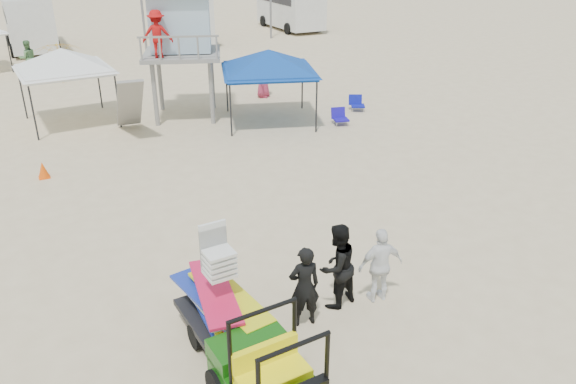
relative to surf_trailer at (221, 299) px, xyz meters
name	(u,v)px	position (x,y,z in m)	size (l,w,h in m)	color
ground	(335,316)	(2.14, -0.40, -0.84)	(140.00, 140.00, 0.00)	beige
surf_trailer	(221,299)	(0.00, 0.00, 0.00)	(1.34, 2.30, 2.06)	black
man_left	(304,287)	(1.51, -0.30, -0.02)	(0.60, 0.39, 1.65)	black
man_mid	(337,266)	(2.36, -0.05, 0.04)	(0.86, 0.67, 1.76)	black
man_right	(380,265)	(3.21, -0.30, -0.04)	(0.94, 0.39, 1.60)	white
lifeguard_tower	(177,28)	(3.42, 13.47, 2.58)	(3.69, 3.69, 4.60)	gray
canopy_blue	(268,53)	(6.18, 11.27, 1.78)	(4.13, 4.13, 3.17)	black
canopy_white_a	(61,52)	(-0.71, 14.52, 1.87)	(3.28, 3.28, 3.25)	black
umbrella_b	(60,63)	(-0.26, 21.34, 0.13)	(2.12, 2.16, 1.94)	#ECB014
cone_far	(43,170)	(-2.22, 9.30, -0.59)	(0.34, 0.34, 0.50)	#FB5207
beach_chair_b	(340,116)	(8.42, 9.72, -0.53)	(0.66, 0.71, 0.64)	#190FA3
beach_chair_c	(356,103)	(10.02, 10.99, -0.53)	(0.71, 0.79, 0.64)	#0D1496
rv_mid_left	(28,20)	(-0.87, 31.09, 0.96)	(2.65, 6.50, 3.25)	silver
rv_mid_right	(178,14)	(8.13, 29.59, 0.96)	(2.64, 7.00, 3.25)	silver
rv_far_right	(290,4)	(17.13, 31.09, 0.96)	(2.64, 6.60, 3.25)	silver
distant_beachgoers	(128,66)	(2.58, 19.52, 0.05)	(9.95, 9.99, 1.78)	#53824E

